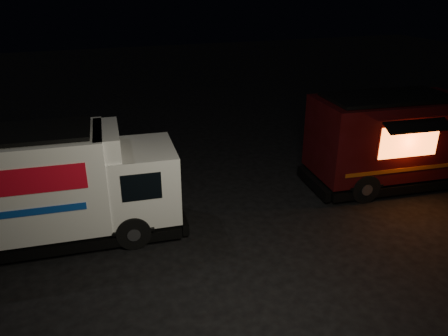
% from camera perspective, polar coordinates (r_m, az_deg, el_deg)
% --- Properties ---
extents(ground, '(80.00, 80.00, 0.00)m').
position_cam_1_polar(ground, '(12.46, -1.46, -9.39)').
color(ground, black).
rests_on(ground, ground).
extents(white_truck, '(7.27, 2.99, 3.22)m').
position_cam_1_polar(white_truck, '(12.72, -21.61, -2.18)').
color(white_truck, white).
rests_on(white_truck, ground).
extents(red_truck, '(7.17, 3.24, 3.24)m').
position_cam_1_polar(red_truck, '(16.59, 22.57, 3.52)').
color(red_truck, '#34090D').
rests_on(red_truck, ground).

